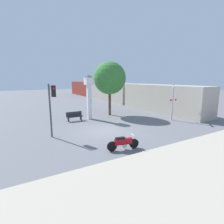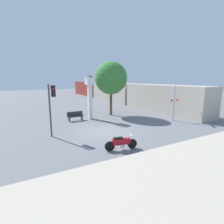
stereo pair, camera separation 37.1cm
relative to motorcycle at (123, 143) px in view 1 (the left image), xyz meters
name	(u,v)px [view 1 (the left image)]	position (x,y,z in m)	size (l,w,h in m)	color
ground_plane	(107,131)	(0.92, 3.76, -0.43)	(120.00, 120.00, 0.00)	slate
sidewalk_strip	(193,176)	(0.92, -4.00, -0.38)	(36.00, 6.00, 0.10)	#B2A893
motorcycle	(123,143)	(0.00, 0.00, 0.00)	(1.98, 0.59, 0.88)	black
clock_tower	(89,90)	(1.49, 8.54, 2.55)	(0.92, 0.92, 4.53)	white
freight_train	(110,92)	(11.30, 21.17, 1.27)	(2.80, 39.25, 3.40)	#ADA393
traffic_light	(52,101)	(-3.02, 4.52, 2.20)	(0.50, 0.35, 3.80)	#47474C
railroad_crossing_signal	(173,100)	(8.51, 3.78, 1.65)	(0.90, 0.82, 3.80)	#B7B7BC
street_tree	(110,78)	(4.33, 9.22, 3.80)	(3.66, 3.66, 6.07)	brown
bench	(74,116)	(-0.16, 8.47, 0.06)	(1.60, 0.44, 0.92)	#2D2D33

